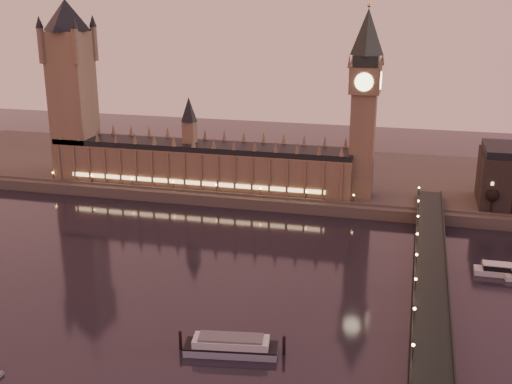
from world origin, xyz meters
TOP-DOWN VIEW (x-y plane):
  - ground at (0.00, 0.00)m, footprint 700.00×700.00m
  - far_embankment at (30.00, 165.00)m, footprint 560.00×130.00m
  - palace_of_westminster at (-40.12, 120.99)m, footprint 180.00×26.62m
  - victoria_tower at (-120.00, 121.00)m, footprint 31.68×31.68m
  - big_ben at (53.99, 120.99)m, footprint 17.68×17.68m
  - westminster_bridge at (91.61, 0.00)m, footprint 13.20×260.00m
  - bare_tree_0 at (121.74, 109.00)m, footprint 5.73×5.73m
  - cruise_boat_b at (124.52, 43.74)m, footprint 27.67×7.05m
  - moored_barge at (27.33, -44.29)m, footprint 35.71×13.42m

SIDE VIEW (x-z plane):
  - ground at x=0.00m, z-range 0.00..0.00m
  - cruise_boat_b at x=124.52m, z-range -0.30..4.80m
  - moored_barge at x=27.33m, z-range -0.52..6.11m
  - far_embankment at x=30.00m, z-range 0.00..6.00m
  - westminster_bridge at x=91.61m, z-range -2.13..13.17m
  - bare_tree_0 at x=121.74m, z-range 8.86..20.51m
  - palace_of_westminster at x=-40.12m, z-range -4.29..47.71m
  - big_ben at x=53.99m, z-range 11.95..115.95m
  - victoria_tower at x=-120.00m, z-range 6.79..124.79m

